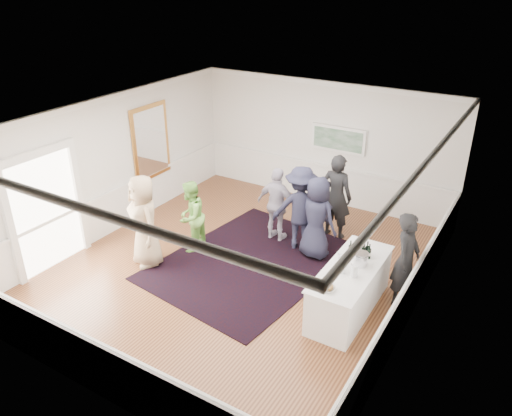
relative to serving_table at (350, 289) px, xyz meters
The scene contains 23 objects.
floor 2.50m from the serving_table, behind, with size 8.00×8.00×0.00m, color brown.
ceiling 3.68m from the serving_table, behind, with size 7.00×8.00×0.02m, color white.
wall_left 6.06m from the serving_table, behind, with size 0.02×8.00×3.20m, color white.
wall_right 1.56m from the serving_table, ahead, with size 0.02×8.00×3.20m, color white.
wall_back 4.97m from the serving_table, 120.44° to the left, with size 7.00×0.02×3.20m, color white.
wall_front 4.69m from the serving_table, 122.63° to the right, with size 7.00×0.02×3.20m, color white.
wainscoting 2.46m from the serving_table, behind, with size 7.00×8.00×1.00m, color white, non-canonical shape.
mirror 6.23m from the serving_table, 166.01° to the left, with size 0.05×1.25×1.85m.
doorway 6.22m from the serving_table, 163.66° to the right, with size 0.10×1.78×2.56m.
landscape_painting 4.79m from the serving_table, 116.49° to the left, with size 1.44×0.06×0.66m.
area_rug 2.47m from the serving_table, 169.25° to the left, with size 3.17×4.16×0.02m, color black.
serving_table is the anchor object (origin of this frame).
bartender 1.15m from the serving_table, 44.95° to the left, with size 0.67×0.44×1.84m, color black.
guest_tan 4.34m from the serving_table, behind, with size 0.97×0.63×1.99m, color tan.
guest_green 3.83m from the serving_table, behind, with size 0.78×0.61×1.61m, color #7ABF4C.
guest_lilac 2.95m from the serving_table, 145.67° to the left, with size 1.02×0.43×1.75m, color #B2A8BC.
guest_dark_a 2.46m from the serving_table, 138.60° to the left, with size 1.24×0.71×1.92m, color #1E1F33.
guest_dark_b 2.87m from the serving_table, 118.57° to the left, with size 0.73×0.48×2.01m, color black.
guest_navy 2.01m from the serving_table, 133.26° to the left, with size 0.90×0.58×1.83m, color #1E1F33.
wine_bottles 0.77m from the serving_table, 91.86° to the left, with size 0.41×0.23×0.31m.
juice_pitchers 0.60m from the serving_table, 105.80° to the right, with size 0.44×0.31×0.24m.
ice_bucket 0.60m from the serving_table, 56.97° to the left, with size 0.26×0.26×0.24m, color silver.
nut_bowl 0.98m from the serving_table, 96.76° to the right, with size 0.27×0.27×0.08m.
Camera 1 is at (4.86, -7.43, 5.71)m, focal length 35.00 mm.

